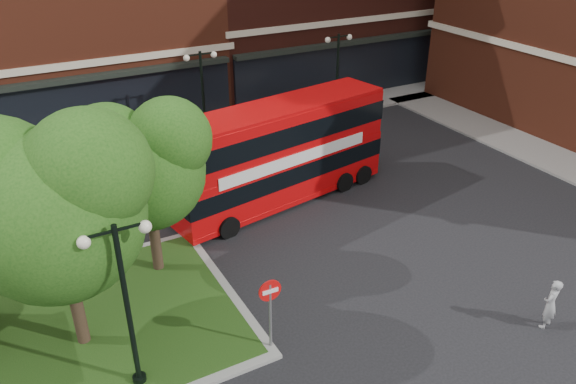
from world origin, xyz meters
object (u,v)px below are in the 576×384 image
woman (550,304)px  bus (279,147)px  car_white (317,113)px  car_silver (34,155)px

woman → bus: bearing=-86.4°
bus → woman: bus is taller
bus → car_white: 9.40m
car_silver → car_white: bearing=-92.7°
woman → car_white: woman is taller
woman → car_silver: bearing=-71.3°
bus → woman: (3.33, -11.00, -1.62)m
bus → car_silver: bus is taller
car_silver → woman: bearing=-145.0°
woman → car_silver: size_ratio=0.42×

